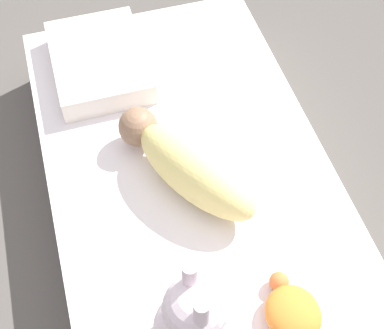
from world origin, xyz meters
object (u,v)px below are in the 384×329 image
Objects in this scene: swaddled_baby at (189,165)px; pillow at (99,62)px; turtle_plush at (292,311)px; bunny_plush at (195,324)px.

pillow is (0.51, 0.16, -0.04)m from swaddled_baby.
swaddled_baby is 0.53m from pillow.
pillow is at bearing 16.79° from turtle_plush.
turtle_plush is (-0.96, -0.29, -0.01)m from pillow.
swaddled_baby is 1.22× the size of pillow.
swaddled_baby reaches higher than pillow.
turtle_plush is at bearing 165.14° from swaddled_baby.
pillow is 1.07× the size of bunny_plush.
bunny_plush is (-0.45, 0.12, 0.05)m from swaddled_baby.
bunny_plush is at bearing 89.06° from turtle_plush.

